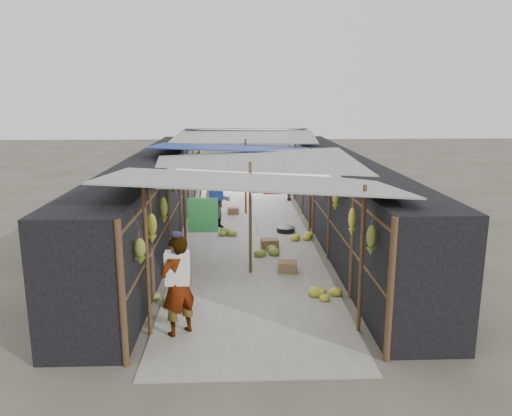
{
  "coord_description": "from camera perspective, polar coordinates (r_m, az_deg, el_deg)",
  "views": [
    {
      "loc": [
        -0.29,
        -7.95,
        4.01
      ],
      "look_at": [
        0.18,
        4.34,
        1.25
      ],
      "focal_mm": 35.0,
      "sensor_mm": 36.0,
      "label": 1
    }
  ],
  "objects": [
    {
      "name": "crate_near",
      "position": [
        13.42,
        1.57,
        -4.13
      ],
      "size": [
        0.48,
        0.4,
        0.28
      ],
      "primitive_type": "cube",
      "rotation": [
        0.0,
        0.0,
        0.06
      ],
      "color": "olive",
      "rests_on": "ground"
    },
    {
      "name": "shopper_blue",
      "position": [
        15.34,
        -4.51,
        0.78
      ],
      "size": [
        0.86,
        0.68,
        1.73
      ],
      "primitive_type": "imported",
      "rotation": [
        0.0,
        0.0,
        0.02
      ],
      "color": "navy",
      "rests_on": "ground"
    },
    {
      "name": "stall_right",
      "position": [
        15.03,
        9.34,
        1.51
      ],
      "size": [
        1.4,
        15.0,
        2.3
      ],
      "primitive_type": "cube",
      "color": "black",
      "rests_on": "ground"
    },
    {
      "name": "hanging_bananas",
      "position": [
        14.36,
        -1.8,
        3.21
      ],
      "size": [
        3.95,
        14.06,
        0.82
      ],
      "color": "olive",
      "rests_on": "ground"
    },
    {
      "name": "floor_bananas",
      "position": [
        13.1,
        -2.64,
        -4.55
      ],
      "size": [
        3.81,
        9.75,
        0.32
      ],
      "color": "olive",
      "rests_on": "ground"
    },
    {
      "name": "crate_mid",
      "position": [
        11.68,
        3.64,
        -6.76
      ],
      "size": [
        0.48,
        0.41,
        0.27
      ],
      "primitive_type": "cube",
      "rotation": [
        0.0,
        0.0,
        -0.13
      ],
      "color": "olive",
      "rests_on": "ground"
    },
    {
      "name": "stall_left",
      "position": [
        14.92,
        -11.44,
        1.35
      ],
      "size": [
        1.4,
        15.0,
        2.3
      ],
      "primitive_type": "cube",
      "color": "black",
      "rests_on": "ground"
    },
    {
      "name": "ground",
      "position": [
        8.91,
        -0.09,
        -14.11
      ],
      "size": [
        80.0,
        80.0,
        0.0
      ],
      "primitive_type": "plane",
      "color": "#6B6356",
      "rests_on": "ground"
    },
    {
      "name": "vendor_elderly",
      "position": [
        8.61,
        -8.92,
        -8.79
      ],
      "size": [
        0.77,
        0.74,
        1.77
      ],
      "primitive_type": "imported",
      "rotation": [
        0.0,
        0.0,
        3.83
      ],
      "color": "white",
      "rests_on": "ground"
    },
    {
      "name": "market_canopy",
      "position": [
        14.86,
        -0.95,
        6.46
      ],
      "size": [
        5.62,
        15.2,
        2.77
      ],
      "color": "brown",
      "rests_on": "ground"
    },
    {
      "name": "vendor_seated",
      "position": [
        19.49,
        3.72,
        2.21
      ],
      "size": [
        0.65,
        0.73,
        0.98
      ],
      "primitive_type": "imported",
      "rotation": [
        0.0,
        0.0,
        -0.99
      ],
      "color": "#4B4641",
      "rests_on": "ground"
    },
    {
      "name": "aisle_slab",
      "position": [
        14.99,
        -1.0,
        -2.82
      ],
      "size": [
        3.6,
        16.0,
        0.02
      ],
      "primitive_type": "cube",
      "color": "#9E998E",
      "rests_on": "ground"
    },
    {
      "name": "crate_back",
      "position": [
        17.29,
        -2.61,
        -0.35
      ],
      "size": [
        0.41,
        0.34,
        0.25
      ],
      "primitive_type": "cube",
      "rotation": [
        0.0,
        0.0,
        0.06
      ],
      "color": "olive",
      "rests_on": "ground"
    },
    {
      "name": "black_basin",
      "position": [
        15.04,
        3.42,
        -2.51
      ],
      "size": [
        0.55,
        0.55,
        0.16
      ],
      "primitive_type": "cylinder",
      "color": "black",
      "rests_on": "ground"
    }
  ]
}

